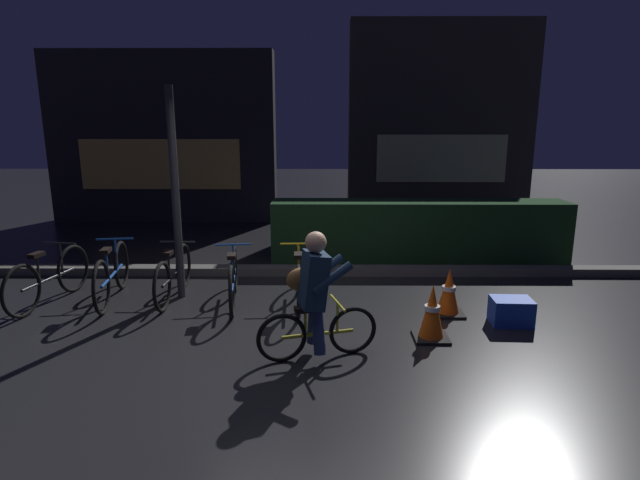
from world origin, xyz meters
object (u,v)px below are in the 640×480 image
traffic_cone_near (432,313)px  cyclist (314,295)px  traffic_cone_far (449,292)px  parked_bike_center_right (233,278)px  street_post (176,195)px  parked_bike_left_mid (112,274)px  blue_crate (511,311)px  parked_bike_center_left (174,274)px  parked_bike_right_mid (298,278)px  parked_bike_leftmost (49,278)px

traffic_cone_near → cyclist: 1.33m
traffic_cone_near → traffic_cone_far: size_ratio=1.06×
parked_bike_center_right → cyclist: (1.04, -1.49, 0.30)m
traffic_cone_near → cyclist: cyclist is taller
traffic_cone_near → street_post: bearing=156.4°
parked_bike_left_mid → traffic_cone_far: (4.16, -0.46, -0.07)m
parked_bike_center_right → traffic_cone_far: parked_bike_center_right is taller
parked_bike_left_mid → traffic_cone_far: bearing=-104.7°
parked_bike_center_right → blue_crate: (3.23, -0.66, -0.17)m
parked_bike_center_left → traffic_cone_far: parked_bike_center_left is taller
traffic_cone_near → traffic_cone_far: bearing=64.0°
parked_bike_right_mid → blue_crate: bearing=-108.3°
traffic_cone_near → parked_bike_center_right: bearing=154.9°
parked_bike_left_mid → cyclist: size_ratio=1.30×
parked_bike_center_right → cyclist: 1.84m
street_post → parked_bike_center_left: size_ratio=1.74×
traffic_cone_near → traffic_cone_far: traffic_cone_near is taller
street_post → traffic_cone_near: bearing=-23.6°
parked_bike_right_mid → traffic_cone_near: (1.44, -1.06, -0.04)m
parked_bike_center_right → parked_bike_right_mid: (0.81, 0.01, 0.00)m
parked_bike_right_mid → cyclist: (0.23, -1.49, 0.30)m
blue_crate → street_post: bearing=167.2°
parked_bike_leftmost → parked_bike_center_left: size_ratio=1.03×
parked_bike_center_left → cyclist: cyclist is taller
parked_bike_left_mid → parked_bike_right_mid: 2.37m
street_post → parked_bike_center_left: street_post is taller
cyclist → parked_bike_right_mid: bearing=83.1°
street_post → cyclist: 2.57m
parked_bike_center_left → traffic_cone_far: bearing=-98.3°
blue_crate → cyclist: size_ratio=0.35×
blue_crate → parked_bike_center_left: bearing=168.4°
parked_bike_center_left → cyclist: size_ratio=1.22×
parked_bike_center_right → parked_bike_right_mid: parked_bike_right_mid is taller
parked_bike_leftmost → traffic_cone_near: parked_bike_leftmost is taller
traffic_cone_near → blue_crate: (0.98, 0.40, -0.14)m
parked_bike_leftmost → parked_bike_center_left: (1.50, 0.19, -0.01)m
parked_bike_left_mid → traffic_cone_near: 3.99m
parked_bike_leftmost → blue_crate: (5.52, -0.63, -0.18)m
traffic_cone_near → cyclist: bearing=-160.5°
parked_bike_leftmost → parked_bike_right_mid: parked_bike_leftmost is taller
street_post → blue_crate: size_ratio=6.04×
parked_bike_left_mid → parked_bike_center_left: size_ratio=1.06×
parked_bike_right_mid → blue_crate: size_ratio=3.54×
parked_bike_center_left → parked_bike_right_mid: 1.62m
parked_bike_center_right → traffic_cone_near: bearing=-122.7°
traffic_cone_far → cyclist: cyclist is taller
parked_bike_left_mid → parked_bike_center_left: bearing=-93.7°
parked_bike_left_mid → parked_bike_center_left: (0.76, 0.06, -0.02)m
parked_bike_center_left → traffic_cone_near: size_ratio=2.56×
parked_bike_leftmost → cyclist: size_ratio=1.26×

